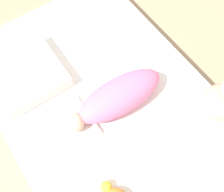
# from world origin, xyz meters

# --- Properties ---
(ground_plane) EXTENTS (12.00, 12.00, 0.00)m
(ground_plane) POSITION_xyz_m (0.00, 0.00, 0.00)
(ground_plane) COLOR #9E8466
(bed_mattress) EXTENTS (1.59, 1.08, 0.17)m
(bed_mattress) POSITION_xyz_m (0.00, 0.00, 0.09)
(bed_mattress) COLOR white
(bed_mattress) RESTS_ON ground_plane
(burp_cloth) EXTENTS (0.26, 0.16, 0.02)m
(burp_cloth) POSITION_xyz_m (-0.03, 0.20, 0.18)
(burp_cloth) COLOR white
(burp_cloth) RESTS_ON bed_mattress
(swaddled_baby) EXTENTS (0.21, 0.57, 0.15)m
(swaddled_baby) POSITION_xyz_m (-0.06, -0.04, 0.25)
(swaddled_baby) COLOR pink
(swaddled_baby) RESTS_ON bed_mattress
(pillow) EXTENTS (0.38, 0.36, 0.07)m
(pillow) POSITION_xyz_m (0.36, 0.27, 0.21)
(pillow) COLOR white
(pillow) RESTS_ON bed_mattress
(bunny_plush) EXTENTS (0.19, 0.19, 0.37)m
(bunny_plush) POSITION_xyz_m (-0.39, -0.45, 0.30)
(bunny_plush) COLOR tan
(bunny_plush) RESTS_ON bed_mattress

